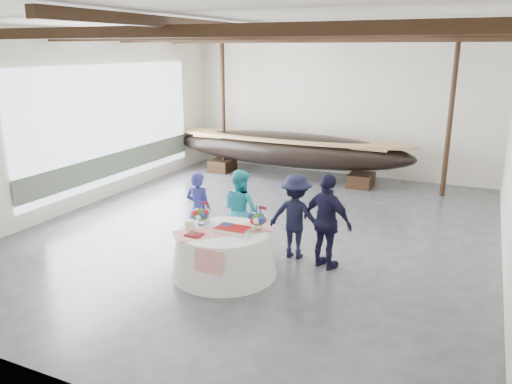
% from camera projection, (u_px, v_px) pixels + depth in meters
% --- Properties ---
extents(floor, '(10.00, 12.00, 0.01)m').
position_uv_depth(floor, '(262.00, 230.00, 11.47)').
color(floor, '#3D3D42').
rests_on(floor, ground).
extents(wall_back, '(10.00, 0.02, 4.50)m').
position_uv_depth(wall_back, '(338.00, 105.00, 16.08)').
color(wall_back, silver).
rests_on(wall_back, ground).
extents(wall_front, '(10.00, 0.02, 4.50)m').
position_uv_depth(wall_front, '(45.00, 211.00, 5.61)').
color(wall_front, silver).
rests_on(wall_front, ground).
extents(wall_left, '(0.02, 12.00, 4.50)m').
position_uv_depth(wall_left, '(86.00, 119.00, 12.86)').
color(wall_left, silver).
rests_on(wall_left, ground).
extents(ceiling, '(10.00, 12.00, 0.01)m').
position_uv_depth(ceiling, '(263.00, 24.00, 10.22)').
color(ceiling, white).
rests_on(ceiling, wall_back).
extents(pavilion_structure, '(9.80, 11.76, 4.50)m').
position_uv_depth(pavilion_structure, '(278.00, 49.00, 11.06)').
color(pavilion_structure, black).
rests_on(pavilion_structure, ground).
extents(open_bay, '(0.03, 7.00, 3.20)m').
position_uv_depth(open_bay, '(115.00, 130.00, 13.83)').
color(open_bay, silver).
rests_on(open_bay, ground).
extents(longboat_display, '(7.91, 1.58, 1.48)m').
position_uv_depth(longboat_display, '(288.00, 149.00, 15.75)').
color(longboat_display, black).
rests_on(longboat_display, ground).
extents(banquet_table, '(1.94, 1.94, 0.83)m').
position_uv_depth(banquet_table, '(224.00, 252.00, 9.13)').
color(banquet_table, silver).
rests_on(banquet_table, ground).
extents(tabletop_items, '(1.69, 1.62, 0.40)m').
position_uv_depth(tabletop_items, '(226.00, 221.00, 9.12)').
color(tabletop_items, red).
rests_on(tabletop_items, banquet_table).
extents(guest_woman_blue, '(0.58, 0.39, 1.58)m').
position_uv_depth(guest_woman_blue, '(199.00, 209.00, 10.39)').
color(guest_woman_blue, navy).
rests_on(guest_woman_blue, ground).
extents(guest_woman_teal, '(1.00, 0.90, 1.68)m').
position_uv_depth(guest_woman_teal, '(240.00, 210.00, 10.19)').
color(guest_woman_teal, '#22A2B0').
rests_on(guest_woman_teal, ground).
extents(guest_man_left, '(1.12, 0.69, 1.69)m').
position_uv_depth(guest_man_left, '(296.00, 216.00, 9.77)').
color(guest_man_left, black).
rests_on(guest_man_left, ground).
extents(guest_man_right, '(1.16, 0.79, 1.82)m').
position_uv_depth(guest_man_right, '(327.00, 222.00, 9.26)').
color(guest_man_right, black).
rests_on(guest_man_right, ground).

